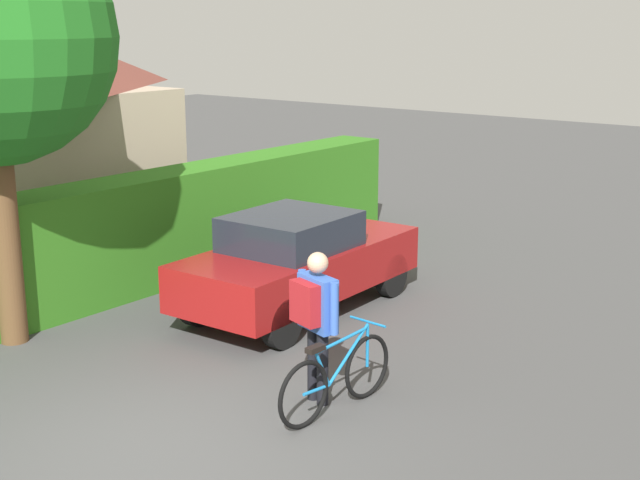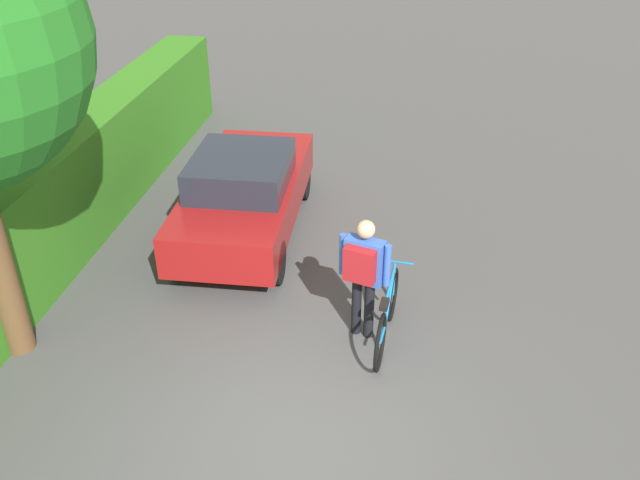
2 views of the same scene
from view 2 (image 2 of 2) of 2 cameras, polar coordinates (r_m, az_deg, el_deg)
ground_plane at (r=7.82m, az=-2.72°, el=-16.26°), size 60.00×60.00×0.00m
parked_car_near at (r=10.98m, az=-6.33°, el=3.96°), size 4.04×1.80×1.47m
bicycle at (r=8.83m, az=5.64°, el=-6.33°), size 1.77×0.50×0.91m
person_rider at (r=8.51m, az=3.66°, el=-2.43°), size 0.45×0.66×1.72m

